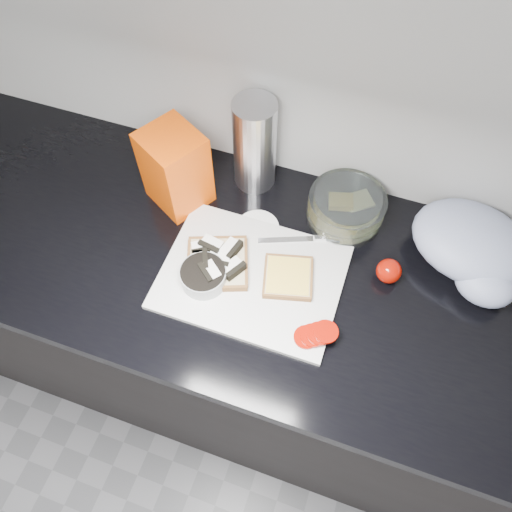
{
  "coord_description": "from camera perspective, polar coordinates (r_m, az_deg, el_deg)",
  "views": [
    {
      "loc": [
        0.09,
        0.65,
        1.89
      ],
      "look_at": [
        -0.1,
        1.19,
        0.95
      ],
      "focal_mm": 35.0,
      "sensor_mm": 36.0,
      "label": 1
    }
  ],
  "objects": [
    {
      "name": "countertop",
      "position": [
        1.15,
        4.95,
        -2.84
      ],
      "size": [
        3.5,
        0.64,
        0.04
      ],
      "primitive_type": "cube",
      "color": "black",
      "rests_on": "base_cabinet"
    },
    {
      "name": "tomato_slices",
      "position": [
        1.06,
        6.86,
        -8.89
      ],
      "size": [
        0.1,
        0.08,
        0.02
      ],
      "rotation": [
        0.0,
        0.0,
        0.05
      ],
      "color": "#940E03",
      "rests_on": "cutting_board"
    },
    {
      "name": "seed_tub",
      "position": [
        1.1,
        -6.01,
        -2.33
      ],
      "size": [
        0.1,
        0.1,
        0.05
      ],
      "color": "#9CA1A0",
      "rests_on": "countertop"
    },
    {
      "name": "grocery_bag",
      "position": [
        1.21,
        23.53,
        0.87
      ],
      "size": [
        0.31,
        0.29,
        0.12
      ],
      "rotation": [
        0.0,
        0.0,
        -0.23
      ],
      "color": "#98A1BC",
      "rests_on": "countertop"
    },
    {
      "name": "bread_right",
      "position": [
        1.11,
        3.68,
        -2.42
      ],
      "size": [
        0.14,
        0.14,
        0.02
      ],
      "rotation": [
        0.0,
        0.0,
        0.25
      ],
      "color": "beige",
      "rests_on": "cutting_board"
    },
    {
      "name": "cutting_board",
      "position": [
        1.12,
        -0.5,
        -2.4
      ],
      "size": [
        0.4,
        0.3,
        0.01
      ],
      "primitive_type": "cube",
      "color": "silver",
      "rests_on": "countertop"
    },
    {
      "name": "knife",
      "position": [
        1.17,
        6.14,
        2.0
      ],
      "size": [
        0.18,
        0.08,
        0.01
      ],
      "rotation": [
        0.0,
        0.0,
        0.38
      ],
      "color": "silver",
      "rests_on": "cutting_board"
    },
    {
      "name": "glass_bowl",
      "position": [
        1.21,
        10.22,
        5.42
      ],
      "size": [
        0.18,
        0.18,
        0.08
      ],
      "rotation": [
        0.0,
        0.0,
        0.27
      ],
      "color": "silver",
      "rests_on": "countertop"
    },
    {
      "name": "bread_bag",
      "position": [
        1.2,
        -9.18,
        9.79
      ],
      "size": [
        0.17,
        0.17,
        0.2
      ],
      "primitive_type": "cube",
      "rotation": [
        0.0,
        0.0,
        -0.51
      ],
      "color": "red",
      "rests_on": "countertop"
    },
    {
      "name": "whole_tomatoes",
      "position": [
        1.15,
        14.94,
        -1.68
      ],
      "size": [
        0.06,
        0.06,
        0.06
      ],
      "rotation": [
        0.0,
        0.0,
        0.41
      ],
      "color": "#940E03",
      "rests_on": "countertop"
    },
    {
      "name": "steel_canister",
      "position": [
        1.2,
        -0.15,
        12.57
      ],
      "size": [
        0.1,
        0.1,
        0.25
      ],
      "primitive_type": "cylinder",
      "color": "silver",
      "rests_on": "countertop"
    },
    {
      "name": "tub_lid",
      "position": [
        1.2,
        0.21,
        3.26
      ],
      "size": [
        0.11,
        0.11,
        0.01
      ],
      "primitive_type": "cylinder",
      "rotation": [
        0.0,
        0.0,
        0.12
      ],
      "color": "white",
      "rests_on": "countertop"
    },
    {
      "name": "bread_left",
      "position": [
        1.12,
        -4.5,
        -0.66
      ],
      "size": [
        0.18,
        0.18,
        0.04
      ],
      "rotation": [
        0.0,
        0.0,
        0.36
      ],
      "color": "beige",
      "rests_on": "cutting_board"
    },
    {
      "name": "base_cabinet",
      "position": [
        1.56,
        3.71,
        -10.73
      ],
      "size": [
        3.5,
        0.6,
        0.86
      ],
      "primitive_type": "cube",
      "color": "black",
      "rests_on": "ground"
    }
  ]
}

